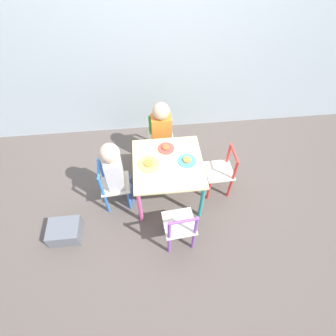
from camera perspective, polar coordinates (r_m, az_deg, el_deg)
The scene contains 13 objects.
ground_plane at distance 2.73m, azimuth 0.00°, elevation -5.54°, with size 6.00×6.00×0.00m, color #5B514C.
house_wall at distance 2.74m, azimuth -2.63°, elevation 30.17°, with size 6.00×0.06×2.60m.
kids_table at distance 2.38m, azimuth 0.00°, elevation 0.08°, with size 0.62×0.62×0.49m.
chair_blue at distance 2.51m, azimuth -11.84°, elevation -3.74°, with size 0.28×0.28×0.54m.
chair_green at distance 2.85m, azimuth -1.46°, elevation 6.19°, with size 0.27×0.27×0.54m.
chair_red at distance 2.60m, azimuth 11.46°, elevation -0.91°, with size 0.27×0.27×0.54m.
chair_purple at distance 2.24m, azimuth 2.57°, elevation -12.71°, with size 0.28×0.28×0.54m.
child_left at distance 2.33m, azimuth -11.22°, elevation -0.55°, with size 0.22×0.21×0.80m.
child_back at distance 2.66m, azimuth -1.39°, elevation 8.36°, with size 0.20×0.22×0.77m.
plate_left at distance 2.32m, azimuth -4.23°, elevation 0.94°, with size 0.19×0.19×0.03m.
plate_back at distance 2.44m, azimuth -0.41°, elevation 4.36°, with size 0.15×0.15×0.03m.
plate_right at distance 2.34m, azimuth 4.19°, elevation 1.61°, with size 0.16×0.16×0.03m.
storage_bin at distance 2.60m, azimuth -21.52°, elevation -12.71°, with size 0.28×0.23×0.16m.
Camera 1 is at (-0.15, -1.49, 2.28)m, focal length 28.00 mm.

